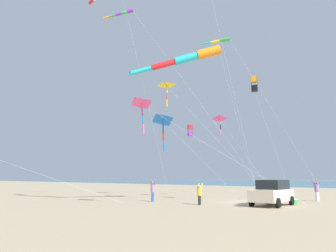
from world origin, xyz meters
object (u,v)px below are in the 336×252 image
at_px(person_adult_flyer, 317,189).
at_px(kite_delta_small_distant, 220,119).
at_px(kite_box_green_low_center, 190,131).
at_px(kite_windsock_orange_high_right, 188,58).
at_px(kite_box_magenta_far_left, 254,84).
at_px(cooler_box, 293,202).
at_px(kite_delta_white_trailing, 164,120).
at_px(kite_delta_checkered_midright, 167,85).
at_px(kite_windsock_black_fish_shape, 123,13).
at_px(kite_windsock_blue_topmost, 220,41).
at_px(person_bystander_far, 286,192).
at_px(parked_car, 272,192).
at_px(person_child_green_jacket, 199,193).
at_px(person_child_grey_jacket, 153,190).
at_px(kite_delta_long_streamer_right, 142,104).

relative_size(person_adult_flyer, kite_delta_small_distant, 0.22).
xyz_separation_m(kite_box_green_low_center, kite_windsock_orange_high_right, (-5.96, -5.68, 4.88)).
bearing_deg(kite_box_magenta_far_left, cooler_box, -60.45).
height_order(kite_delta_white_trailing, kite_delta_checkered_midright, kite_delta_checkered_midright).
distance_m(person_adult_flyer, kite_windsock_black_fish_shape, 25.58).
bearing_deg(kite_windsock_black_fish_shape, kite_box_magenta_far_left, -64.18).
relative_size(cooler_box, kite_windsock_blue_topmost, 0.04).
relative_size(kite_delta_small_distant, kite_windsock_blue_topmost, 0.52).
distance_m(person_bystander_far, kite_windsock_orange_high_right, 14.73).
bearing_deg(person_adult_flyer, cooler_box, -176.34).
relative_size(kite_delta_small_distant, kite_box_magenta_far_left, 0.84).
bearing_deg(kite_box_magenta_far_left, parked_car, -119.92).
xyz_separation_m(person_child_green_jacket, kite_windsock_blue_topmost, (7.49, 3.51, 15.85)).
bearing_deg(kite_delta_checkered_midright, cooler_box, -85.42).
xyz_separation_m(parked_car, kite_delta_checkered_midright, (1.03, 12.93, 11.40)).
distance_m(person_bystander_far, kite_delta_checkered_midright, 16.67).
distance_m(parked_car, kite_delta_white_trailing, 11.89).
distance_m(person_adult_flyer, kite_windsock_blue_topmost, 17.74).
relative_size(person_adult_flyer, kite_windsock_blue_topmost, 0.11).
distance_m(person_adult_flyer, kite_box_magenta_far_left, 10.86).
relative_size(cooler_box, person_child_grey_jacket, 0.34).
relative_size(kite_windsock_orange_high_right, kite_delta_long_streamer_right, 1.34).
bearing_deg(kite_windsock_black_fish_shape, cooler_box, -63.60).
bearing_deg(kite_box_magenta_far_left, kite_delta_checkered_midright, 89.43).
bearing_deg(kite_windsock_orange_high_right, cooler_box, -44.39).
bearing_deg(person_child_grey_jacket, kite_windsock_orange_high_right, -81.20).
relative_size(person_child_grey_jacket, kite_delta_white_trailing, 0.20).
bearing_deg(kite_delta_checkered_midright, person_child_green_jacket, -116.77).
distance_m(kite_windsock_black_fish_shape, kite_box_magenta_far_left, 16.11).
bearing_deg(parked_car, person_child_green_jacket, 131.06).
bearing_deg(kite_box_magenta_far_left, person_bystander_far, 2.96).
bearing_deg(kite_box_green_low_center, person_bystander_far, -70.68).
xyz_separation_m(kite_windsock_black_fish_shape, kite_windsock_blue_topmost, (8.78, -5.86, -2.46)).
relative_size(kite_windsock_black_fish_shape, kite_delta_checkered_midright, 1.56).
relative_size(person_adult_flyer, kite_windsock_orange_high_right, 0.15).
relative_size(parked_car, cooler_box, 7.29).
bearing_deg(person_child_grey_jacket, person_bystander_far, -36.01).
xyz_separation_m(person_adult_flyer, kite_windsock_black_fish_shape, (-11.91, 13.54, 18.14)).
height_order(person_bystander_far, kite_delta_white_trailing, kite_delta_white_trailing).
height_order(kite_delta_small_distant, kite_box_magenta_far_left, kite_box_magenta_far_left).
bearing_deg(kite_windsock_black_fish_shape, kite_box_green_low_center, -20.42).
xyz_separation_m(kite_delta_long_streamer_right, kite_windsock_blue_topmost, (11.30, 1.27, 9.14)).
distance_m(person_adult_flyer, kite_delta_small_distant, 11.75).
distance_m(person_child_grey_jacket, kite_delta_white_trailing, 6.77).
xyz_separation_m(cooler_box, kite_windsock_blue_topmost, (1.90, 7.99, 16.51)).
height_order(kite_delta_white_trailing, kite_windsock_black_fish_shape, kite_windsock_black_fish_shape).
xyz_separation_m(kite_delta_long_streamer_right, kite_delta_checkered_midright, (8.32, 6.70, 4.77)).
distance_m(kite_box_green_low_center, kite_box_magenta_far_left, 9.59).
distance_m(kite_windsock_blue_topmost, kite_delta_checkered_midright, 7.58).
xyz_separation_m(person_adult_flyer, kite_delta_long_streamer_right, (-14.44, 6.40, 6.54)).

